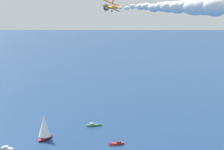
{
  "coord_description": "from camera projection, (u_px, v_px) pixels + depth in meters",
  "views": [
    {
      "loc": [
        -99.72,
        -75.37,
        57.01
      ],
      "look_at": [
        0.0,
        0.0,
        34.38
      ],
      "focal_mm": 58.67,
      "sensor_mm": 36.0,
      "label": 1
    }
  ],
  "objects": [
    {
      "name": "biplane_lead",
      "position": [
        112.0,
        7.0,
        123.14
      ],
      "size": [
        7.48,
        7.1,
        3.95
      ],
      "color": "orange"
    },
    {
      "name": "motorboat_mid_cluster",
      "position": [
        116.0,
        144.0,
        155.55
      ],
      "size": [
        6.22,
        4.96,
        1.86
      ],
      "color": "#B21E1E",
      "rests_on": "ground_plane"
    },
    {
      "name": "smoke_trail_lead",
      "position": [
        190.0,
        7.0,
        97.35
      ],
      "size": [
        13.45,
        40.45,
        6.13
      ],
      "color": "white"
    },
    {
      "name": "wingwalker_lead",
      "position": [
        113.0,
        1.0,
        123.17
      ],
      "size": [
        0.97,
        0.36,
        1.77
      ],
      "color": "red"
    },
    {
      "name": "motorboat_trailing",
      "position": [
        95.0,
        125.0,
        180.52
      ],
      "size": [
        6.64,
        6.08,
        2.08
      ],
      "color": "#33704C",
      "rests_on": "ground_plane"
    },
    {
      "name": "sailboat_far_port",
      "position": [
        44.0,
        127.0,
        160.81
      ],
      "size": [
        9.85,
        5.93,
        12.35
      ],
      "color": "#B21E1E",
      "rests_on": "ground_plane"
    },
    {
      "name": "motorboat_ahead",
      "position": [
        9.0,
        149.0,
        150.17
      ],
      "size": [
        3.1,
        6.3,
        1.77
      ],
      "color": "white",
      "rests_on": "ground_plane"
    }
  ]
}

